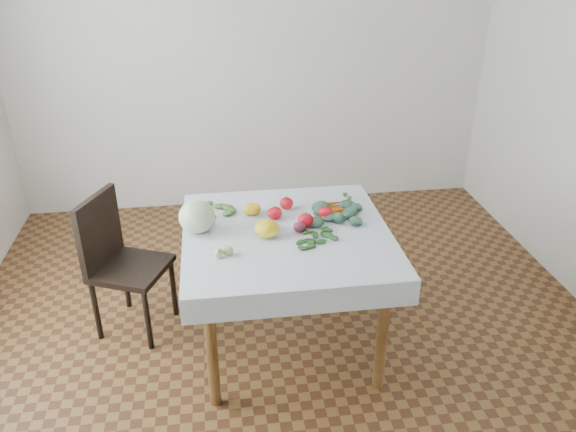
{
  "coord_description": "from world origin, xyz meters",
  "views": [
    {
      "loc": [
        -0.37,
        -2.66,
        2.23
      ],
      "look_at": [
        0.02,
        0.06,
        0.82
      ],
      "focal_mm": 35.0,
      "sensor_mm": 36.0,
      "label": 1
    }
  ],
  "objects_px": {
    "table": "(287,248)",
    "heirloom_back": "(252,209)",
    "carrot_bunch": "(336,208)",
    "chair": "(117,256)",
    "cabbage": "(197,217)"
  },
  "relations": [
    {
      "from": "cabbage",
      "to": "heirloom_back",
      "type": "bearing_deg",
      "value": 27.19
    },
    {
      "from": "chair",
      "to": "cabbage",
      "type": "relative_size",
      "value": 4.43
    },
    {
      "from": "chair",
      "to": "cabbage",
      "type": "xyz_separation_m",
      "value": [
        0.49,
        -0.23,
        0.34
      ]
    },
    {
      "from": "heirloom_back",
      "to": "chair",
      "type": "bearing_deg",
      "value": 174.92
    },
    {
      "from": "chair",
      "to": "heirloom_back",
      "type": "xyz_separation_m",
      "value": [
        0.8,
        -0.07,
        0.29
      ]
    },
    {
      "from": "table",
      "to": "heirloom_back",
      "type": "height_order",
      "value": "heirloom_back"
    },
    {
      "from": "heirloom_back",
      "to": "cabbage",
      "type": "bearing_deg",
      "value": -152.81
    },
    {
      "from": "carrot_bunch",
      "to": "cabbage",
      "type": "bearing_deg",
      "value": -170.3
    },
    {
      "from": "table",
      "to": "heirloom_back",
      "type": "xyz_separation_m",
      "value": [
        -0.17,
        0.23,
        0.14
      ]
    },
    {
      "from": "chair",
      "to": "carrot_bunch",
      "type": "distance_m",
      "value": 1.33
    },
    {
      "from": "chair",
      "to": "carrot_bunch",
      "type": "bearing_deg",
      "value": -4.16
    },
    {
      "from": "heirloom_back",
      "to": "carrot_bunch",
      "type": "xyz_separation_m",
      "value": [
        0.49,
        -0.02,
        -0.02
      ]
    },
    {
      "from": "table",
      "to": "heirloom_back",
      "type": "distance_m",
      "value": 0.32
    },
    {
      "from": "chair",
      "to": "heirloom_back",
      "type": "height_order",
      "value": "chair"
    },
    {
      "from": "table",
      "to": "chair",
      "type": "distance_m",
      "value": 1.03
    }
  ]
}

